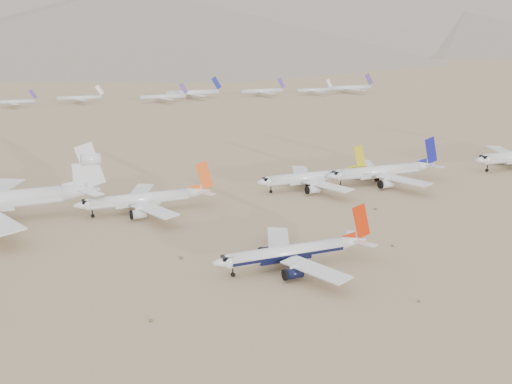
% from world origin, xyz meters
% --- Properties ---
extents(ground, '(7000.00, 7000.00, 0.00)m').
position_xyz_m(ground, '(0.00, 0.00, 0.00)').
color(ground, '#7E6449').
rests_on(ground, ground).
extents(main_airliner, '(39.82, 38.89, 14.05)m').
position_xyz_m(main_airliner, '(-6.10, -0.91, 3.86)').
color(main_airliner, silver).
rests_on(main_airliner, ground).
extents(row2_navy_widebody, '(45.77, 44.76, 16.28)m').
position_xyz_m(row2_navy_widebody, '(58.88, 58.08, 4.55)').
color(row2_navy_widebody, silver).
rests_on(row2_navy_widebody, ground).
extents(row2_gold_tail, '(41.70, 40.78, 14.85)m').
position_xyz_m(row2_gold_tail, '(30.76, 60.98, 4.15)').
color(row2_gold_tail, silver).
rests_on(row2_gold_tail, ground).
extents(row2_orange_tail, '(41.87, 40.96, 14.94)m').
position_xyz_m(row2_orange_tail, '(-30.97, 56.05, 4.19)').
color(row2_orange_tail, silver).
rests_on(row2_orange_tail, ground).
extents(distant_storage_row, '(519.21, 56.25, 16.25)m').
position_xyz_m(distant_storage_row, '(-15.94, 341.88, 4.48)').
color(distant_storage_row, silver).
rests_on(distant_storage_row, ground).
extents(foothills, '(4637.50, 1395.00, 155.00)m').
position_xyz_m(foothills, '(526.68, 1100.00, 67.15)').
color(foothills, slate).
rests_on(foothills, ground).
extents(desert_scrub, '(247.37, 121.67, 0.63)m').
position_xyz_m(desert_scrub, '(-11.08, -26.49, 0.28)').
color(desert_scrub, brown).
rests_on(desert_scrub, ground).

